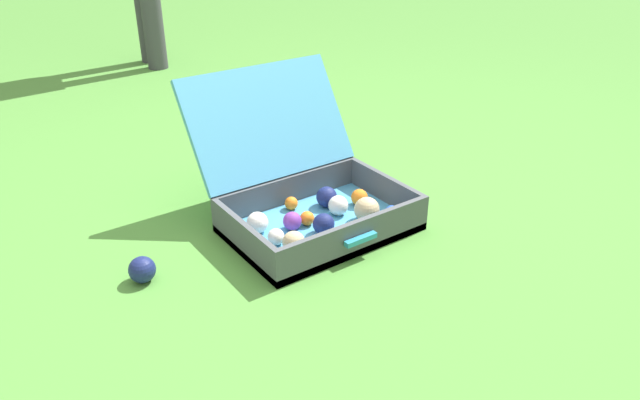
# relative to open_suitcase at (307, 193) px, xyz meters

# --- Properties ---
(ground_plane) EXTENTS (16.00, 16.00, 0.00)m
(ground_plane) POSITION_rel_open_suitcase_xyz_m (-0.04, -0.13, -0.10)
(ground_plane) COLOR #4C8C38
(open_suitcase) EXTENTS (0.57, 0.63, 0.45)m
(open_suitcase) POSITION_rel_open_suitcase_xyz_m (0.00, 0.00, 0.00)
(open_suitcase) COLOR #4799C6
(open_suitcase) RESTS_ON ground
(stray_ball_on_grass) EXTENTS (0.08, 0.08, 0.08)m
(stray_ball_on_grass) POSITION_rel_open_suitcase_xyz_m (-0.57, -0.02, -0.06)
(stray_ball_on_grass) COLOR navy
(stray_ball_on_grass) RESTS_ON ground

